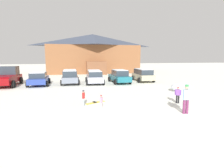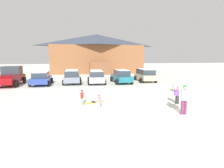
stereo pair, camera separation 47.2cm
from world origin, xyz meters
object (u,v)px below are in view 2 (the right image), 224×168
at_px(parked_teal_hatchback, 121,76).
at_px(skier_child_in_red_jacket, 82,97).
at_px(skier_adult_in_blue_parka, 184,98).
at_px(pickup_truck, 10,77).
at_px(ski_lodge, 96,53).
at_px(parked_silver_wagon, 96,76).
at_px(parked_grey_wagon, 72,76).
at_px(skier_child_in_pink_snowsuit, 99,101).
at_px(pair_of_skis, 94,102).
at_px(skier_child_in_purple_jacket, 177,94).
at_px(parked_blue_hatchback, 41,78).
at_px(plowed_snow_pile, 183,88).
at_px(parked_beige_suv, 145,75).

xyz_separation_m(parked_teal_hatchback, skier_child_in_red_jacket, (-4.99, -9.70, -0.24)).
bearing_deg(skier_adult_in_blue_parka, pickup_truck, 136.00).
distance_m(pickup_truck, skier_adult_in_blue_parka, 18.85).
distance_m(ski_lodge, parked_silver_wagon, 16.94).
bearing_deg(parked_teal_hatchback, ski_lodge, 95.10).
relative_size(parked_grey_wagon, skier_child_in_pink_snowsuit, 4.87).
distance_m(skier_child_in_pink_snowsuit, pair_of_skis, 1.68).
bearing_deg(pickup_truck, skier_child_in_purple_jacket, -37.23).
xyz_separation_m(parked_blue_hatchback, plowed_snow_pile, (13.79, -6.71, -0.39)).
distance_m(parked_teal_hatchback, skier_adult_in_blue_parka, 12.57).
relative_size(parked_beige_suv, skier_child_in_red_jacket, 4.17).
xyz_separation_m(ski_lodge, skier_adult_in_blue_parka, (2.08, -29.22, -3.09)).
bearing_deg(pair_of_skis, pickup_truck, 132.55).
bearing_deg(skier_child_in_red_jacket, parked_teal_hatchback, 62.75).
relative_size(skier_child_in_pink_snowsuit, skier_adult_in_blue_parka, 0.53).
bearing_deg(skier_child_in_pink_snowsuit, skier_adult_in_blue_parka, -22.60).
bearing_deg(parked_grey_wagon, plowed_snow_pile, -34.85).
relative_size(pickup_truck, skier_child_in_pink_snowsuit, 5.90).
bearing_deg(skier_adult_in_blue_parka, skier_child_in_purple_jacket, 67.80).
bearing_deg(parked_blue_hatchback, skier_adult_in_blue_parka, -51.37).
bearing_deg(parked_silver_wagon, pickup_truck, 177.45).
bearing_deg(parked_silver_wagon, pair_of_skis, -96.42).
distance_m(parked_teal_hatchback, skier_child_in_purple_jacket, 10.53).
bearing_deg(parked_beige_suv, pair_of_skis, -127.87).
bearing_deg(ski_lodge, pair_of_skis, -95.93).
xyz_separation_m(ski_lodge, pair_of_skis, (-2.67, -25.73, -4.01)).
bearing_deg(skier_child_in_red_jacket, ski_lodge, 82.42).
bearing_deg(parked_beige_suv, skier_adult_in_blue_parka, -102.07).
bearing_deg(skier_child_in_red_jacket, parked_blue_hatchback, 114.76).
xyz_separation_m(ski_lodge, parked_silver_wagon, (-1.64, -16.57, -3.15)).
distance_m(ski_lodge, skier_child_in_red_jacket, 26.82).
bearing_deg(pickup_truck, parked_grey_wagon, 0.11).
bearing_deg(parked_silver_wagon, ski_lodge, 84.35).
distance_m(ski_lodge, skier_adult_in_blue_parka, 29.46).
bearing_deg(parked_grey_wagon, skier_adult_in_blue_parka, -63.19).
bearing_deg(parked_silver_wagon, skier_child_in_red_jacket, -100.78).
bearing_deg(parked_blue_hatchback, plowed_snow_pile, -25.95).
distance_m(parked_teal_hatchback, parked_beige_suv, 3.49).
xyz_separation_m(pickup_truck, plowed_snow_pile, (17.26, -7.17, -0.60)).
bearing_deg(ski_lodge, skier_adult_in_blue_parka, -85.93).
bearing_deg(plowed_snow_pile, ski_lodge, 103.92).
height_order(parked_blue_hatchback, parked_grey_wagon, parked_grey_wagon).
distance_m(ski_lodge, parked_grey_wagon, 17.03).
xyz_separation_m(parked_grey_wagon, skier_child_in_red_jacket, (1.04, -10.25, -0.31)).
bearing_deg(parked_grey_wagon, pickup_truck, -179.89).
xyz_separation_m(skier_child_in_purple_jacket, plowed_snow_pile, (2.83, 3.79, -0.26)).
relative_size(parked_silver_wagon, skier_child_in_red_jacket, 4.44).
height_order(parked_blue_hatchback, skier_child_in_purple_jacket, parked_blue_hatchback).
xyz_separation_m(parked_silver_wagon, plowed_snow_pile, (7.42, -6.74, -0.48)).
relative_size(parked_silver_wagon, plowed_snow_pile, 2.36).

